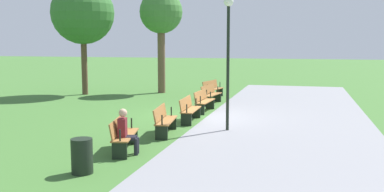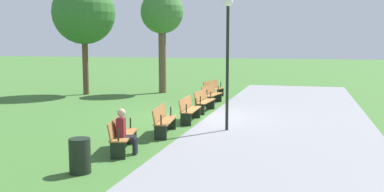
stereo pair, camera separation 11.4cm
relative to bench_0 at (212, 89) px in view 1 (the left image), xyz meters
name	(u,v)px [view 1 (the left image)]	position (x,y,z in m)	size (l,w,h in m)	color
ground_plane	(199,116)	(5.78, 0.69, -0.47)	(120.00, 120.00, 0.00)	#3D6B2D
path_paving	(286,120)	(5.78, 4.05, -0.47)	(25.94, 6.09, 0.01)	gray
bench_0	(212,89)	(0.00, 0.00, 0.00)	(1.79, 0.83, 0.89)	#996633
bench_1	(211,94)	(2.29, 0.40, 0.00)	(1.77, 0.69, 0.89)	#996633
bench_2	(204,101)	(4.61, 0.60, 0.00)	(1.74, 0.55, 0.89)	#996633
bench_3	(189,109)	(6.94, 0.60, 0.00)	(1.74, 0.55, 0.89)	#996633
bench_4	(164,120)	(9.26, 0.40, 0.00)	(1.77, 0.69, 0.89)	#996633
bench_5	(123,134)	(11.55, 0.00, 0.00)	(1.79, 0.83, 0.89)	#996633
person_seated	(126,130)	(11.80, 0.20, 0.16)	(0.41, 0.57, 1.20)	maroon
tree_0	(83,13)	(0.44, -7.15, 3.99)	(3.42, 3.42, 6.20)	brown
tree_2	(161,14)	(-1.43, -3.28, 3.99)	(2.43, 2.43, 5.80)	brown
lamp_post	(228,39)	(8.09, 2.21, 2.52)	(0.32, 0.32, 4.35)	black
trash_bin	(82,156)	(13.58, -0.09, -0.08)	(0.48, 0.48, 0.79)	black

